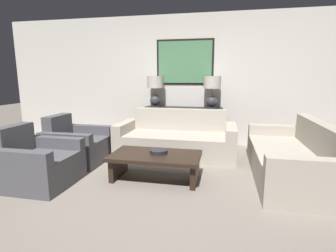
{
  "coord_description": "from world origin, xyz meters",
  "views": [
    {
      "loc": [
        0.81,
        -3.0,
        1.41
      ],
      "look_at": [
        -0.02,
        0.93,
        0.65
      ],
      "focal_mm": 28.0,
      "sensor_mm": 36.0,
      "label": 1
    }
  ],
  "objects_px": {
    "armchair_near_back_wall": "(76,146)",
    "decorative_bowl": "(159,151)",
    "table_lamp_right": "(212,88)",
    "console_table": "(183,126)",
    "couch_by_back_wall": "(176,140)",
    "couch_by_side": "(292,159)",
    "armchair_near_camera": "(37,164)",
    "table_lamp_left": "(155,88)",
    "coffee_table": "(156,160)"
  },
  "relations": [
    {
      "from": "console_table",
      "to": "coffee_table",
      "type": "distance_m",
      "value": 1.93
    },
    {
      "from": "couch_by_side",
      "to": "coffee_table",
      "type": "xyz_separation_m",
      "value": [
        -1.85,
        -0.45,
        0.0
      ]
    },
    {
      "from": "table_lamp_left",
      "to": "decorative_bowl",
      "type": "relative_size",
      "value": 2.55
    },
    {
      "from": "armchair_near_camera",
      "to": "armchair_near_back_wall",
      "type": "bearing_deg",
      "value": 90.0
    },
    {
      "from": "armchair_near_back_wall",
      "to": "decorative_bowl",
      "type": "bearing_deg",
      "value": -15.63
    },
    {
      "from": "decorative_bowl",
      "to": "armchair_near_camera",
      "type": "distance_m",
      "value": 1.62
    },
    {
      "from": "couch_by_back_wall",
      "to": "couch_by_side",
      "type": "bearing_deg",
      "value": -23.18
    },
    {
      "from": "coffee_table",
      "to": "armchair_near_camera",
      "type": "height_order",
      "value": "armchair_near_camera"
    },
    {
      "from": "armchair_near_back_wall",
      "to": "armchair_near_camera",
      "type": "xyz_separation_m",
      "value": [
        0.0,
        -0.95,
        0.0
      ]
    },
    {
      "from": "couch_by_back_wall",
      "to": "armchair_near_camera",
      "type": "bearing_deg",
      "value": -132.9
    },
    {
      "from": "couch_by_side",
      "to": "table_lamp_left",
      "type": "bearing_deg",
      "value": 148.07
    },
    {
      "from": "couch_by_back_wall",
      "to": "coffee_table",
      "type": "relative_size",
      "value": 1.71
    },
    {
      "from": "armchair_near_camera",
      "to": "couch_by_back_wall",
      "type": "bearing_deg",
      "value": 47.1
    },
    {
      "from": "table_lamp_right",
      "to": "armchair_near_camera",
      "type": "relative_size",
      "value": 0.72
    },
    {
      "from": "armchair_near_back_wall",
      "to": "table_lamp_left",
      "type": "bearing_deg",
      "value": 55.58
    },
    {
      "from": "console_table",
      "to": "couch_by_side",
      "type": "xyz_separation_m",
      "value": [
        1.78,
        -1.47,
        -0.12
      ]
    },
    {
      "from": "console_table",
      "to": "armchair_near_camera",
      "type": "bearing_deg",
      "value": -123.21
    },
    {
      "from": "couch_by_side",
      "to": "armchair_near_camera",
      "type": "xyz_separation_m",
      "value": [
        -3.35,
        -0.93,
        -0.0
      ]
    },
    {
      "from": "couch_by_side",
      "to": "coffee_table",
      "type": "bearing_deg",
      "value": -166.31
    },
    {
      "from": "armchair_near_back_wall",
      "to": "console_table",
      "type": "bearing_deg",
      "value": 42.65
    },
    {
      "from": "couch_by_back_wall",
      "to": "armchair_near_back_wall",
      "type": "distance_m",
      "value": 1.73
    },
    {
      "from": "console_table",
      "to": "armchair_near_back_wall",
      "type": "relative_size",
      "value": 1.82
    },
    {
      "from": "table_lamp_left",
      "to": "armchair_near_camera",
      "type": "distance_m",
      "value": 2.75
    },
    {
      "from": "armchair_near_back_wall",
      "to": "table_lamp_right",
      "type": "bearing_deg",
      "value": 33.94
    },
    {
      "from": "couch_by_back_wall",
      "to": "armchair_near_back_wall",
      "type": "height_order",
      "value": "couch_by_back_wall"
    },
    {
      "from": "couch_by_back_wall",
      "to": "coffee_table",
      "type": "height_order",
      "value": "couch_by_back_wall"
    },
    {
      "from": "armchair_near_back_wall",
      "to": "armchair_near_camera",
      "type": "height_order",
      "value": "same"
    },
    {
      "from": "table_lamp_right",
      "to": "armchair_near_camera",
      "type": "height_order",
      "value": "table_lamp_right"
    },
    {
      "from": "table_lamp_right",
      "to": "armchair_near_camera",
      "type": "xyz_separation_m",
      "value": [
        -2.15,
        -2.4,
        -0.92
      ]
    },
    {
      "from": "table_lamp_left",
      "to": "table_lamp_right",
      "type": "xyz_separation_m",
      "value": [
        1.16,
        0.0,
        0.0
      ]
    },
    {
      "from": "couch_by_back_wall",
      "to": "couch_by_side",
      "type": "xyz_separation_m",
      "value": [
        1.78,
        -0.76,
        0.0
      ]
    },
    {
      "from": "decorative_bowl",
      "to": "armchair_near_camera",
      "type": "height_order",
      "value": "armchair_near_camera"
    },
    {
      "from": "armchair_near_back_wall",
      "to": "couch_by_back_wall",
      "type": "bearing_deg",
      "value": 25.18
    },
    {
      "from": "table_lamp_left",
      "to": "couch_by_side",
      "type": "xyz_separation_m",
      "value": [
        2.36,
        -1.47,
        -0.91
      ]
    },
    {
      "from": "console_table",
      "to": "coffee_table",
      "type": "height_order",
      "value": "console_table"
    },
    {
      "from": "console_table",
      "to": "couch_by_back_wall",
      "type": "relative_size",
      "value": 0.77
    },
    {
      "from": "table_lamp_right",
      "to": "decorative_bowl",
      "type": "xyz_separation_m",
      "value": [
        -0.62,
        -1.87,
        -0.8
      ]
    },
    {
      "from": "console_table",
      "to": "couch_by_side",
      "type": "distance_m",
      "value": 2.31
    },
    {
      "from": "console_table",
      "to": "couch_by_side",
      "type": "bearing_deg",
      "value": -39.55
    },
    {
      "from": "table_lamp_right",
      "to": "couch_by_back_wall",
      "type": "bearing_deg",
      "value": -129.27
    },
    {
      "from": "couch_by_back_wall",
      "to": "armchair_near_back_wall",
      "type": "bearing_deg",
      "value": -154.82
    },
    {
      "from": "table_lamp_left",
      "to": "table_lamp_right",
      "type": "height_order",
      "value": "same"
    },
    {
      "from": "console_table",
      "to": "armchair_near_camera",
      "type": "height_order",
      "value": "console_table"
    },
    {
      "from": "armchair_near_back_wall",
      "to": "armchair_near_camera",
      "type": "relative_size",
      "value": 1.0
    },
    {
      "from": "table_lamp_right",
      "to": "coffee_table",
      "type": "xyz_separation_m",
      "value": [
        -0.65,
        -1.92,
        -0.91
      ]
    },
    {
      "from": "table_lamp_left",
      "to": "armchair_near_back_wall",
      "type": "xyz_separation_m",
      "value": [
        -0.99,
        -1.45,
        -0.92
      ]
    },
    {
      "from": "couch_by_side",
      "to": "armchair_near_back_wall",
      "type": "relative_size",
      "value": 2.38
    },
    {
      "from": "table_lamp_right",
      "to": "decorative_bowl",
      "type": "bearing_deg",
      "value": -108.33
    },
    {
      "from": "decorative_bowl",
      "to": "armchair_near_camera",
      "type": "bearing_deg",
      "value": -161.08
    },
    {
      "from": "couch_by_side",
      "to": "armchair_near_camera",
      "type": "height_order",
      "value": "couch_by_side"
    }
  ]
}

